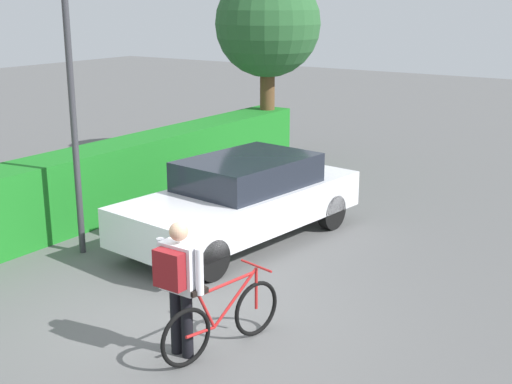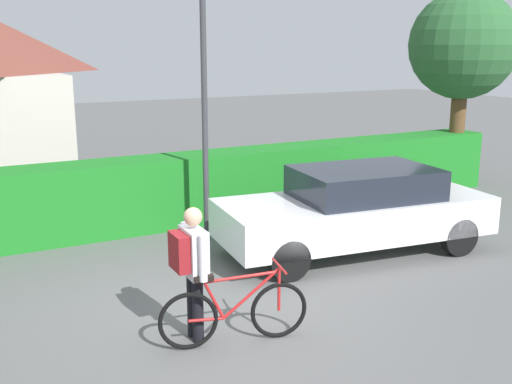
% 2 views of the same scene
% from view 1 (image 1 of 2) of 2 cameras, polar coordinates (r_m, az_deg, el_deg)
% --- Properties ---
extents(ground_plane, '(60.00, 60.00, 0.00)m').
position_cam_1_polar(ground_plane, '(8.61, -5.71, -11.14)').
color(ground_plane, '#5A5A5A').
extents(parked_car_near, '(4.57, 2.19, 1.39)m').
position_cam_1_polar(parked_car_near, '(11.25, -1.08, -0.53)').
color(parked_car_near, silver).
rests_on(parked_car_near, ground).
extents(bicycle, '(1.70, 0.56, 0.89)m').
position_cam_1_polar(bicycle, '(7.94, -2.77, -10.47)').
color(bicycle, black).
rests_on(bicycle, ground).
extents(person_rider, '(0.35, 0.64, 1.57)m').
position_cam_1_polar(person_rider, '(7.61, -6.46, -7.03)').
color(person_rider, black).
rests_on(person_rider, ground).
extents(street_lamp, '(0.28, 0.28, 4.58)m').
position_cam_1_polar(street_lamp, '(10.67, -15.16, 10.06)').
color(street_lamp, '#38383D').
rests_on(street_lamp, ground).
extents(tree_kerbside, '(2.47, 2.47, 4.55)m').
position_cam_1_polar(tree_kerbside, '(16.54, 0.97, 13.59)').
color(tree_kerbside, brown).
rests_on(tree_kerbside, ground).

